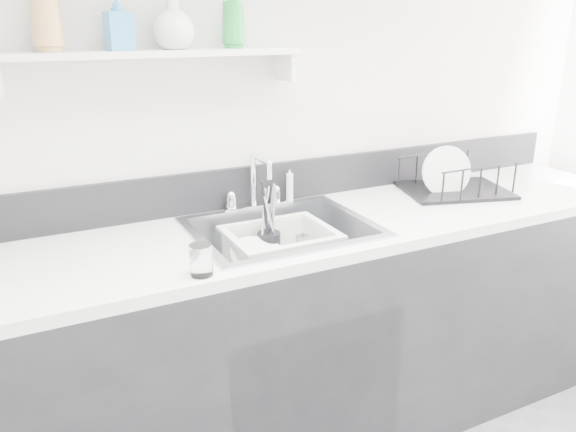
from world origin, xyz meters
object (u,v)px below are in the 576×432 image
counter_run (282,339)px  sink (282,251)px  wash_tub (280,250)px  dish_rack (456,175)px

counter_run → sink: sink is taller
sink → wash_tub: size_ratio=1.69×
sink → dish_rack: 0.88m
counter_run → sink: bearing=0.0°
sink → wash_tub: (0.00, 0.02, -0.00)m
counter_run → dish_rack: (0.87, 0.07, 0.54)m
sink → dish_rack: dish_rack is taller
sink → counter_run: bearing=0.0°
dish_rack → sink: bearing=-159.2°
counter_run → sink: (0.00, 0.00, 0.37)m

